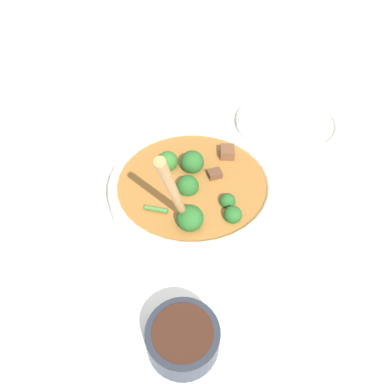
# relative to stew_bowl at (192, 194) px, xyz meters

# --- Properties ---
(ground_plane) EXTENTS (4.00, 4.00, 0.00)m
(ground_plane) POSITION_rel_stew_bowl_xyz_m (-0.00, -0.00, -0.05)
(ground_plane) COLOR silver
(stew_bowl) EXTENTS (0.28, 0.27, 0.28)m
(stew_bowl) POSITION_rel_stew_bowl_xyz_m (0.00, 0.00, 0.00)
(stew_bowl) COLOR beige
(stew_bowl) RESTS_ON ground_plane
(condiment_bowl) EXTENTS (0.10, 0.10, 0.04)m
(condiment_bowl) POSITION_rel_stew_bowl_xyz_m (0.15, 0.18, -0.03)
(condiment_bowl) COLOR #232833
(condiment_bowl) RESTS_ON ground_plane
(empty_plate) EXTENTS (0.23, 0.23, 0.02)m
(empty_plate) POSITION_rel_stew_bowl_xyz_m (-0.33, -0.07, -0.04)
(empty_plate) COLOR silver
(empty_plate) RESTS_ON ground_plane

